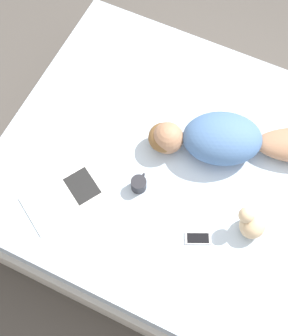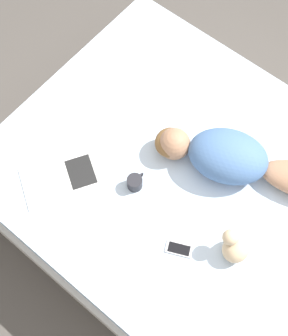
{
  "view_description": "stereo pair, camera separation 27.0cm",
  "coord_description": "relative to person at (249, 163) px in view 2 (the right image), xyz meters",
  "views": [
    {
      "loc": [
        -1.15,
        -0.25,
        3.12
      ],
      "look_at": [
        -0.15,
        0.23,
        0.65
      ],
      "focal_mm": 50.0,
      "sensor_mm": 36.0,
      "label": 1
    },
    {
      "loc": [
        -1.01,
        -0.48,
        3.12
      ],
      "look_at": [
        -0.15,
        0.23,
        0.65
      ],
      "focal_mm": 50.0,
      "sensor_mm": 36.0,
      "label": 2
    }
  ],
  "objects": [
    {
      "name": "plush_toy",
      "position": [
        -0.44,
        -0.22,
        -0.02
      ],
      "size": [
        0.16,
        0.17,
        0.2
      ],
      "color": "#D1B289",
      "rests_on": "bed"
    },
    {
      "name": "person",
      "position": [
        0.0,
        0.0,
        0.0
      ],
      "size": [
        0.7,
        1.27,
        0.23
      ],
      "rotation": [
        0.0,
        0.0,
        0.4
      ],
      "color": "#A37556",
      "rests_on": "bed"
    },
    {
      "name": "ground_plane",
      "position": [
        -0.23,
        0.23,
        -0.7
      ],
      "size": [
        12.0,
        12.0,
        0.0
      ],
      "primitive_type": "plane",
      "color": "#4C4742"
    },
    {
      "name": "bed",
      "position": [
        -0.23,
        0.23,
        -0.4
      ],
      "size": [
        1.87,
        2.29,
        0.6
      ],
      "color": "beige",
      "rests_on": "ground_plane"
    },
    {
      "name": "cell_phone",
      "position": [
        -0.62,
        0.01,
        -0.09
      ],
      "size": [
        0.12,
        0.16,
        0.01
      ],
      "rotation": [
        0.0,
        0.0,
        0.44
      ],
      "color": "silver",
      "rests_on": "bed"
    },
    {
      "name": "coffee_mug",
      "position": [
        -0.49,
        0.44,
        -0.06
      ],
      "size": [
        0.12,
        0.09,
        0.08
      ],
      "color": "#232328",
      "rests_on": "bed"
    },
    {
      "name": "open_magazine",
      "position": [
        -0.72,
        0.8,
        -0.09
      ],
      "size": [
        0.54,
        0.48,
        0.01
      ],
      "rotation": [
        0.0,
        0.0,
        -0.55
      ],
      "color": "white",
      "rests_on": "bed"
    }
  ]
}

